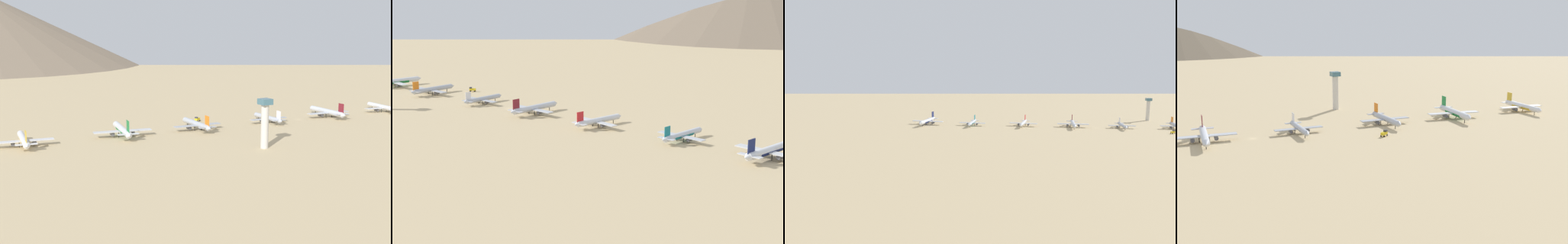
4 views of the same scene
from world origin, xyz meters
TOP-DOWN VIEW (x-y plane):
  - ground_plane at (0.00, 0.00)m, footprint 2550.21×2550.21m
  - parked_jet_0 at (-1.57, -212.23)m, footprint 50.76×41.42m
  - parked_jet_1 at (0.51, -153.62)m, footprint 41.34×33.63m
  - parked_jet_2 at (-2.92, -89.19)m, footprint 43.20×35.30m
  - parked_jet_3 at (-1.83, -28.11)m, footprint 47.13×38.27m
  - parked_jet_4 at (-0.19, 29.96)m, footprint 39.26×31.81m
  - parked_jet_5 at (-0.61, 92.96)m, footprint 44.77×36.29m
  - parked_jet_6 at (2.19, 149.18)m, footprint 49.48×40.40m
  - service_truck at (29.44, 76.76)m, footprint 5.05×5.66m

SIDE VIEW (x-z plane):
  - ground_plane at x=0.00m, z-range 0.00..0.00m
  - service_truck at x=29.44m, z-range 0.13..4.03m
  - parked_jet_4 at x=-0.19m, z-range -1.85..9.49m
  - parked_jet_1 at x=0.51m, z-range -1.99..9.92m
  - parked_jet_2 at x=-2.92m, z-range -2.04..10.44m
  - parked_jet_5 at x=-0.61m, z-range -2.11..10.82m
  - parked_jet_3 at x=-1.83m, z-range -2.22..11.38m
  - parked_jet_6 at x=2.19m, z-range -2.39..11.89m
  - parked_jet_0 at x=-1.57m, z-range -2.45..12.20m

